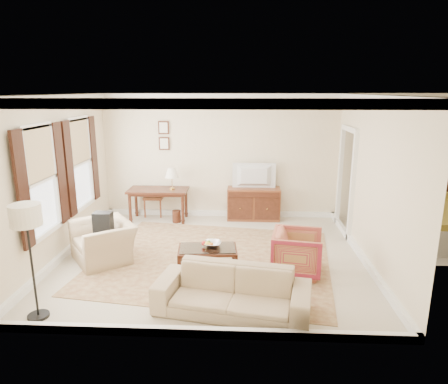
# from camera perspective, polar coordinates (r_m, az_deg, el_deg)

# --- Properties ---
(room_shell) EXTENTS (5.51, 5.01, 2.91)m
(room_shell) POSITION_cam_1_polar(r_m,az_deg,el_deg) (6.84, -1.83, 10.17)
(room_shell) COLOR beige
(room_shell) RESTS_ON ground
(annex_bedroom) EXTENTS (3.00, 2.70, 2.90)m
(annex_bedroom) POSITION_cam_1_polar(r_m,az_deg,el_deg) (9.25, 27.96, -3.88)
(annex_bedroom) COLOR beige
(annex_bedroom) RESTS_ON ground
(window_front) EXTENTS (0.12, 1.56, 1.80)m
(window_front) POSITION_cam_1_polar(r_m,az_deg,el_deg) (7.06, -24.69, 1.42)
(window_front) COLOR #CCB284
(window_front) RESTS_ON room_shell
(window_rear) EXTENTS (0.12, 1.56, 1.80)m
(window_rear) POSITION_cam_1_polar(r_m,az_deg,el_deg) (8.48, -19.81, 3.87)
(window_rear) COLOR #CCB284
(window_rear) RESTS_ON room_shell
(doorway) EXTENTS (0.10, 1.12, 2.25)m
(doorway) POSITION_cam_1_polar(r_m,az_deg,el_deg) (8.78, 17.00, 1.27)
(doorway) COLOR white
(doorway) RESTS_ON room_shell
(rug) EXTENTS (4.55, 4.05, 0.01)m
(rug) POSITION_cam_1_polar(r_m,az_deg,el_deg) (7.30, -1.68, -9.59)
(rug) COLOR brown
(rug) RESTS_ON room_shell
(writing_desk) EXTENTS (1.37, 0.68, 0.75)m
(writing_desk) POSITION_cam_1_polar(r_m,az_deg,el_deg) (9.37, -9.38, -0.24)
(writing_desk) COLOR #4C2315
(writing_desk) RESTS_ON room_shell
(desk_chair) EXTENTS (0.49, 0.49, 1.05)m
(desk_chair) POSITION_cam_1_polar(r_m,az_deg,el_deg) (9.77, -9.99, -0.34)
(desk_chair) COLOR brown
(desk_chair) RESTS_ON room_shell
(desk_lamp) EXTENTS (0.32, 0.32, 0.50)m
(desk_lamp) POSITION_cam_1_polar(r_m,az_deg,el_deg) (9.22, -7.46, 1.90)
(desk_lamp) COLOR silver
(desk_lamp) RESTS_ON writing_desk
(framed_prints) EXTENTS (0.25, 0.04, 0.68)m
(framed_prints) POSITION_cam_1_polar(r_m,az_deg,el_deg) (9.51, -8.59, 8.00)
(framed_prints) COLOR #4C2315
(framed_prints) RESTS_ON room_shell
(sideboard) EXTENTS (1.23, 0.47, 0.75)m
(sideboard) POSITION_cam_1_polar(r_m,az_deg,el_deg) (9.40, 4.24, -1.67)
(sideboard) COLOR brown
(sideboard) RESTS_ON room_shell
(tv) EXTENTS (0.95, 0.55, 0.12)m
(tv) POSITION_cam_1_polar(r_m,az_deg,el_deg) (9.18, 4.34, 3.42)
(tv) COLOR black
(tv) RESTS_ON sideboard
(coffee_table) EXTENTS (1.03, 0.66, 0.42)m
(coffee_table) POSITION_cam_1_polar(r_m,az_deg,el_deg) (6.78, -2.37, -8.71)
(coffee_table) COLOR #4C2315
(coffee_table) RESTS_ON room_shell
(fruit_bowl) EXTENTS (0.42, 0.42, 0.10)m
(fruit_bowl) POSITION_cam_1_polar(r_m,az_deg,el_deg) (6.78, -1.68, -7.32)
(fruit_bowl) COLOR silver
(fruit_bowl) RESTS_ON coffee_table
(book_a) EXTENTS (0.28, 0.12, 0.38)m
(book_a) POSITION_cam_1_polar(r_m,az_deg,el_deg) (6.84, -3.13, -9.89)
(book_a) COLOR brown
(book_a) RESTS_ON coffee_table
(book_b) EXTENTS (0.26, 0.15, 0.38)m
(book_b) POSITION_cam_1_polar(r_m,az_deg,el_deg) (6.78, -1.04, -10.11)
(book_b) COLOR brown
(book_b) RESTS_ON coffee_table
(striped_armchair) EXTENTS (0.86, 0.90, 0.81)m
(striped_armchair) POSITION_cam_1_polar(r_m,az_deg,el_deg) (6.75, 10.42, -8.22)
(striped_armchair) COLOR maroon
(striped_armchair) RESTS_ON room_shell
(club_armchair) EXTENTS (1.20, 1.28, 0.94)m
(club_armchair) POSITION_cam_1_polar(r_m,az_deg,el_deg) (7.44, -16.88, -5.92)
(club_armchair) COLOR tan
(club_armchair) RESTS_ON room_shell
(backpack) EXTENTS (0.38, 0.38, 0.40)m
(backpack) POSITION_cam_1_polar(r_m,az_deg,el_deg) (7.41, -16.90, -3.99)
(backpack) COLOR black
(backpack) RESTS_ON club_armchair
(sofa) EXTENTS (2.18, 0.99, 0.82)m
(sofa) POSITION_cam_1_polar(r_m,az_deg,el_deg) (5.56, 1.19, -13.07)
(sofa) COLOR tan
(sofa) RESTS_ON room_shell
(floor_lamp) EXTENTS (0.39, 0.39, 1.58)m
(floor_lamp) POSITION_cam_1_polar(r_m,az_deg,el_deg) (5.65, -26.37, -4.09)
(floor_lamp) COLOR black
(floor_lamp) RESTS_ON room_shell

